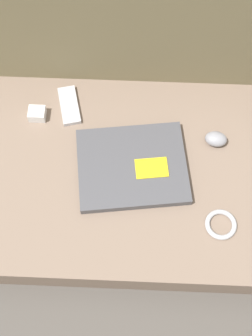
{
  "coord_description": "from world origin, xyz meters",
  "views": [
    {
      "loc": [
        0.02,
        -0.55,
        1.31
      ],
      "look_at": [
        0.0,
        0.0,
        0.13
      ],
      "focal_mm": 50.0,
      "sensor_mm": 36.0,
      "label": 1
    }
  ],
  "objects_px": {
    "computer_mouse": "(216,139)",
    "phone_black": "(69,106)",
    "laptop": "(132,166)",
    "charger_brick": "(37,114)"
  },
  "relations": [
    {
      "from": "computer_mouse",
      "to": "phone_black",
      "type": "relative_size",
      "value": 0.5
    },
    {
      "from": "laptop",
      "to": "computer_mouse",
      "type": "distance_m",
      "value": 0.26
    },
    {
      "from": "laptop",
      "to": "phone_black",
      "type": "bearing_deg",
      "value": 127.37
    },
    {
      "from": "computer_mouse",
      "to": "charger_brick",
      "type": "height_order",
      "value": "computer_mouse"
    },
    {
      "from": "laptop",
      "to": "charger_brick",
      "type": "distance_m",
      "value": 0.33
    },
    {
      "from": "laptop",
      "to": "computer_mouse",
      "type": "bearing_deg",
      "value": 14.05
    },
    {
      "from": "computer_mouse",
      "to": "charger_brick",
      "type": "xyz_separation_m",
      "value": [
        -0.52,
        0.06,
        -0.0
      ]
    },
    {
      "from": "laptop",
      "to": "charger_brick",
      "type": "bearing_deg",
      "value": 143.47
    },
    {
      "from": "laptop",
      "to": "charger_brick",
      "type": "xyz_separation_m",
      "value": [
        -0.29,
        0.16,
        0.0
      ]
    },
    {
      "from": "computer_mouse",
      "to": "charger_brick",
      "type": "bearing_deg",
      "value": -178.71
    }
  ]
}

